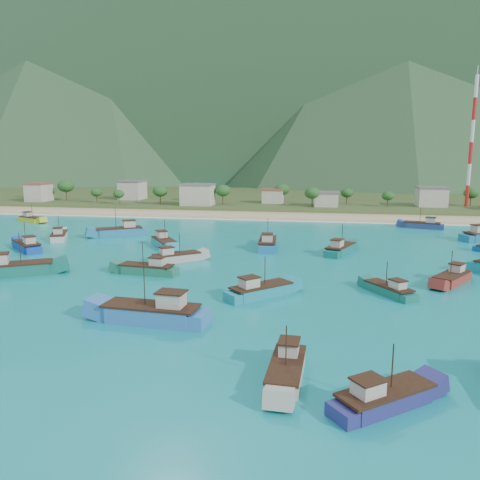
% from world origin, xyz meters
% --- Properties ---
extents(ground, '(600.00, 600.00, 0.00)m').
position_xyz_m(ground, '(0.00, 0.00, 0.00)').
color(ground, '#0C788E').
rests_on(ground, ground).
extents(beach, '(400.00, 18.00, 1.20)m').
position_xyz_m(beach, '(0.00, 79.00, 0.00)').
color(beach, beige).
rests_on(beach, ground).
extents(land, '(400.00, 110.00, 2.40)m').
position_xyz_m(land, '(0.00, 140.00, 0.00)').
color(land, '#385123').
rests_on(land, ground).
extents(surf_line, '(400.00, 2.50, 0.08)m').
position_xyz_m(surf_line, '(0.00, 69.50, 0.00)').
color(surf_line, white).
rests_on(surf_line, ground).
extents(mountains, '(1520.00, 440.00, 260.00)m').
position_xyz_m(mountains, '(-18.31, 403.81, 106.83)').
color(mountains, slate).
rests_on(mountains, ground).
extents(village, '(213.76, 27.46, 7.37)m').
position_xyz_m(village, '(3.02, 103.94, 4.79)').
color(village, beige).
rests_on(village, ground).
extents(vegetation, '(277.21, 25.65, 8.73)m').
position_xyz_m(vegetation, '(-4.37, 103.16, 5.15)').
color(vegetation, '#235623').
rests_on(vegetation, ground).
extents(radio_tower, '(1.20, 1.20, 45.28)m').
position_xyz_m(radio_tower, '(66.15, 108.00, 24.24)').
color(radio_tower, red).
rests_on(radio_tower, ground).
extents(boat_0, '(13.00, 4.59, 7.55)m').
position_xyz_m(boat_0, '(-3.06, -21.61, 0.98)').
color(boat_0, '#2F73BA').
rests_on(boat_0, ground).
extents(boat_1, '(9.32, 8.59, 5.79)m').
position_xyz_m(boat_1, '(-10.56, 9.78, 0.66)').
color(boat_1, '#ADA59E').
rests_on(boat_1, ground).
extents(boat_4, '(10.04, 6.55, 5.74)m').
position_xyz_m(boat_4, '(-70.19, 53.68, 0.65)').
color(boat_4, yellow).
rests_on(boat_4, ground).
extents(boat_6, '(9.42, 9.41, 6.07)m').
position_xyz_m(boat_6, '(7.89, -9.13, 0.71)').
color(boat_6, teal).
rests_on(boat_6, ground).
extents(boat_9, '(12.58, 9.64, 7.38)m').
position_xyz_m(boat_9, '(-33.40, -4.64, 0.95)').
color(boat_9, '#126356').
rests_on(boat_9, ground).
extents(boat_10, '(8.96, 7.95, 5.49)m').
position_xyz_m(boat_10, '(21.42, -36.35, 0.60)').
color(boat_10, navy).
rests_on(boat_10, ground).
extents(boat_11, '(10.23, 9.40, 6.35)m').
position_xyz_m(boat_11, '(-44.47, 14.55, 0.76)').
color(boat_11, '#123EA5').
rests_on(boat_11, ground).
extents(boat_13, '(10.26, 3.97, 5.91)m').
position_xyz_m(boat_13, '(-12.30, 0.13, 0.68)').
color(boat_13, '#1F6C52').
rests_on(boat_13, ground).
extents(boat_14, '(7.21, 10.50, 6.04)m').
position_xyz_m(boat_14, '(-45.08, 27.57, 0.70)').
color(boat_14, beige).
rests_on(boat_14, ground).
extents(boat_15, '(12.30, 9.63, 7.25)m').
position_xyz_m(boat_15, '(-33.22, 35.14, 0.93)').
color(boat_15, teal).
rests_on(boat_15, ground).
extents(boat_16, '(7.64, 9.48, 5.63)m').
position_xyz_m(boat_16, '(36.01, 3.23, 0.63)').
color(boat_16, maroon).
rests_on(boat_16, ground).
extents(boat_17, '(4.43, 11.86, 6.85)m').
position_xyz_m(boat_17, '(4.58, 25.65, 0.85)').
color(boat_17, '#1B6EAC').
rests_on(boat_17, ground).
extents(boat_19, '(8.79, 10.70, 6.39)m').
position_xyz_m(boat_19, '(-17.58, 23.19, 0.77)').
color(boat_19, teal).
rests_on(boat_19, ground).
extents(boat_24, '(6.80, 11.03, 6.27)m').
position_xyz_m(boat_24, '(19.65, 22.91, 0.75)').
color(boat_24, '#126A63').
rests_on(boat_24, ground).
extents(boat_25, '(10.81, 5.86, 6.13)m').
position_xyz_m(boat_25, '(42.69, 61.56, 0.72)').
color(boat_25, navy).
rests_on(boat_25, ground).
extents(boat_26, '(3.02, 9.40, 5.51)m').
position_xyz_m(boat_26, '(13.56, -32.76, 0.61)').
color(boat_26, '#B6B1A6').
rests_on(boat_26, ground).
extents(boat_29, '(7.05, 8.46, 5.07)m').
position_xyz_m(boat_29, '(25.70, -4.89, 0.53)').
color(boat_29, '#14695B').
rests_on(boat_29, ground).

